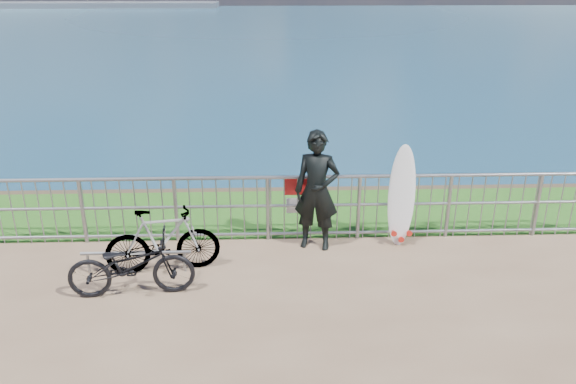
{
  "coord_description": "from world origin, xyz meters",
  "views": [
    {
      "loc": [
        -0.47,
        -6.88,
        4.15
      ],
      "look_at": [
        -0.18,
        1.2,
        1.0
      ],
      "focal_mm": 35.0,
      "sensor_mm": 36.0,
      "label": 1
    }
  ],
  "objects_px": {
    "surfboard": "(401,199)",
    "bicycle_near": "(131,265)",
    "bicycle_far": "(163,241)",
    "surfer": "(317,191)"
  },
  "relations": [
    {
      "from": "surfboard",
      "to": "bicycle_far",
      "type": "relative_size",
      "value": 0.99
    },
    {
      "from": "surfer",
      "to": "surfboard",
      "type": "bearing_deg",
      "value": 19.34
    },
    {
      "from": "bicycle_near",
      "to": "bicycle_far",
      "type": "relative_size",
      "value": 1.02
    },
    {
      "from": "surfboard",
      "to": "bicycle_near",
      "type": "relative_size",
      "value": 0.96
    },
    {
      "from": "bicycle_near",
      "to": "surfboard",
      "type": "bearing_deg",
      "value": -74.88
    },
    {
      "from": "bicycle_near",
      "to": "surfer",
      "type": "bearing_deg",
      "value": -67.84
    },
    {
      "from": "bicycle_near",
      "to": "bicycle_far",
      "type": "distance_m",
      "value": 0.72
    },
    {
      "from": "surfboard",
      "to": "bicycle_far",
      "type": "bearing_deg",
      "value": -167.02
    },
    {
      "from": "surfer",
      "to": "surfboard",
      "type": "distance_m",
      "value": 1.41
    },
    {
      "from": "bicycle_near",
      "to": "bicycle_far",
      "type": "height_order",
      "value": "bicycle_far"
    }
  ]
}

